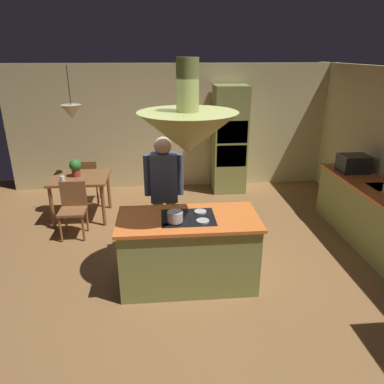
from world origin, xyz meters
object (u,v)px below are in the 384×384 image
Objects in this scene: chair_facing_island at (73,205)px; cup_on_table at (62,179)px; oven_tower at (229,140)px; kitchen_island at (188,250)px; microwave_on_counter at (354,164)px; chair_by_back_wall at (88,179)px; person_at_island at (164,190)px; potted_plant_on_table at (75,167)px; dining_table at (80,183)px; cooking_pot_on_cooktop at (175,217)px.

cup_on_table is (-0.23, 0.43, 0.30)m from chair_facing_island.
oven_tower is 2.48× the size of chair_facing_island.
oven_tower is at bearing 32.59° from chair_facing_island.
chair_facing_island is at bearing 139.48° from kitchen_island.
chair_by_back_wall is at bearing 164.83° from microwave_on_counter.
person_at_island is at bearing -118.24° from oven_tower.
oven_tower is 2.90m from person_at_island.
microwave_on_counter is at bearing -7.63° from potted_plant_on_table.
chair_by_back_wall is at bearing 124.74° from person_at_island.
kitchen_island is 1.95× the size of chair_by_back_wall.
microwave_on_counter reaches higher than cup_on_table.
potted_plant_on_table is (-0.06, 0.68, 0.42)m from chair_facing_island.
chair_facing_island is 9.67× the size of cup_on_table.
potted_plant_on_table is at bearing -158.75° from oven_tower.
chair_by_back_wall is 1.89× the size of microwave_on_counter.
dining_table is at bearing 43.05° from cup_on_table.
chair_facing_island is 4.83× the size of cooking_pot_on_cooktop.
person_at_island is at bearing 111.58° from kitchen_island.
chair_by_back_wall reaches higher than cup_on_table.
person_at_island is 2.07m from potted_plant_on_table.
person_at_island reaches higher than kitchen_island.
oven_tower is 3.05m from dining_table.
person_at_island is 0.83m from cooking_pot_on_cooktop.
potted_plant_on_table is at bearing 150.06° from dining_table.
chair_by_back_wall is at bearing 118.16° from cooking_pot_on_cooktop.
potted_plant_on_table reaches higher than chair_by_back_wall.
oven_tower is 3.07m from potted_plant_on_table.
dining_table is 1.10× the size of chair_by_back_wall.
chair_facing_island is (0.00, -0.65, -0.14)m from dining_table.
kitchen_island is 1.78× the size of dining_table.
oven_tower reaches higher than chair_by_back_wall.
cup_on_table is 0.20× the size of microwave_on_counter.
potted_plant_on_table is 4.64m from microwave_on_counter.
chair_facing_island is at bearing 151.83° from person_at_island.
chair_by_back_wall is at bearing 121.75° from kitchen_island.
chair_facing_island is at bearing 90.00° from chair_by_back_wall.
kitchen_island is at bearing -51.01° from dining_table.
oven_tower is 2.90m from chair_by_back_wall.
microwave_on_counter reaches higher than chair_by_back_wall.
oven_tower reaches higher than potted_plant_on_table.
chair_facing_island is 0.80m from potted_plant_on_table.
dining_table is at bearing 135.32° from person_at_island.
microwave_on_counter reaches higher than potted_plant_on_table.
microwave_on_counter is (1.74, -1.73, -0.03)m from oven_tower.
dining_table is at bearing 128.99° from kitchen_island.
chair_by_back_wall is 9.67× the size of cup_on_table.
oven_tower is 2.48× the size of chair_by_back_wall.
person_at_island is at bearing -28.17° from chair_facing_island.
person_at_island is at bearing -35.90° from cup_on_table.
cooking_pot_on_cooktop is (0.11, -0.82, -0.02)m from person_at_island.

